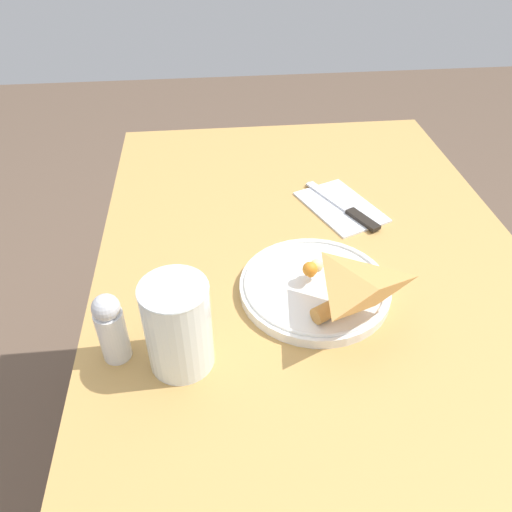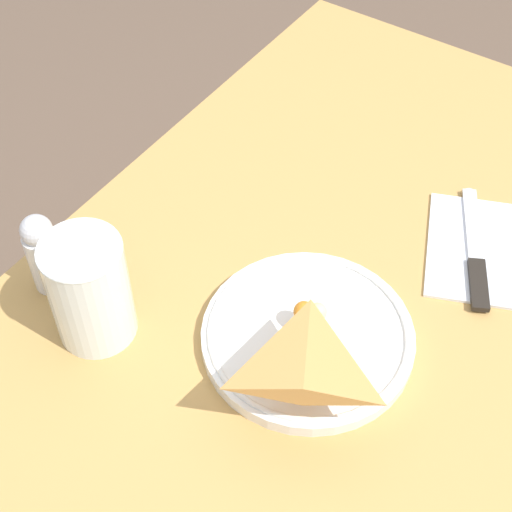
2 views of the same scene
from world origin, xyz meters
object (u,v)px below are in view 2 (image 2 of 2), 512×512
butter_knife (475,252)px  dining_table (343,365)px  napkin_folded (474,249)px  plate_pizza (308,336)px  milk_glass (90,292)px  salt_shaker (43,252)px

butter_knife → dining_table: bearing=122.6°
napkin_folded → butter_knife: 0.01m
plate_pizza → milk_glass: 0.23m
milk_glass → plate_pizza: bearing=-61.5°
napkin_folded → salt_shaker: bearing=129.9°
plate_pizza → napkin_folded: bearing=-22.4°
milk_glass → napkin_folded: milk_glass is taller
butter_knife → plate_pizza: bearing=128.2°
napkin_folded → butter_knife: (-0.01, -0.00, 0.00)m
plate_pizza → salt_shaker: bearing=107.7°
butter_knife → salt_shaker: bearing=101.2°
butter_knife → napkin_folded: bearing=0.0°
dining_table → butter_knife: butter_knife is taller
plate_pizza → butter_knife: bearing=-24.2°
milk_glass → butter_knife: (0.33, -0.30, -0.06)m
dining_table → plate_pizza: (-0.07, 0.01, 0.13)m
plate_pizza → butter_knife: plate_pizza is taller
milk_glass → butter_knife: milk_glass is taller
milk_glass → napkin_folded: 0.45m
milk_glass → salt_shaker: (0.02, 0.09, -0.01)m
napkin_folded → plate_pizza: bearing=157.6°
milk_glass → dining_table: bearing=-49.9°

